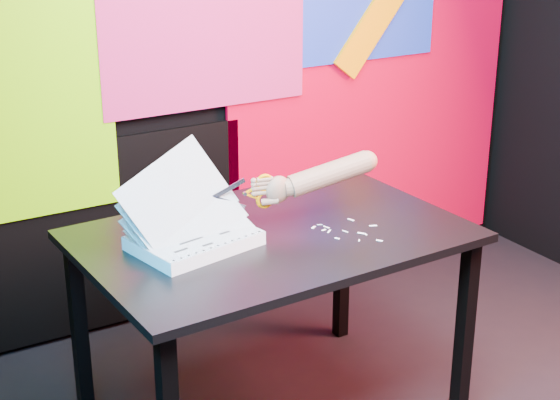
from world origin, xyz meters
TOP-DOWN VIEW (x-y plane):
  - room at (0.00, 0.00)m, footprint 3.01×3.01m
  - backdrop at (0.06, 1.46)m, footprint 2.88×0.05m
  - work_table at (-0.47, 0.52)m, footprint 1.32×0.91m
  - printout_stack at (-0.75, 0.54)m, footprint 0.47×0.35m
  - scissors at (-0.49, 0.56)m, footprint 0.21×0.05m
  - hand_forearm at (-0.27, 0.52)m, footprint 0.45×0.14m
  - paper_clippings at (-0.24, 0.40)m, footprint 0.21×0.24m

SIDE VIEW (x-z plane):
  - work_table at x=-0.47m, z-range 0.29..1.04m
  - paper_clippings at x=-0.24m, z-range 0.75..0.75m
  - printout_stack at x=-0.75m, z-range 0.60..0.96m
  - scissors at x=-0.49m, z-range 0.83..0.95m
  - hand_forearm at x=-0.27m, z-range 0.84..1.00m
  - backdrop at x=0.06m, z-range -0.08..2.00m
  - room at x=0.00m, z-range 0.00..2.71m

